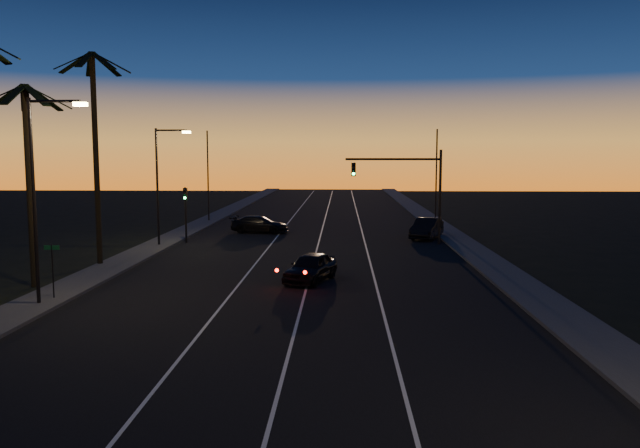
{
  "coord_description": "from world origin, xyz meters",
  "views": [
    {
      "loc": [
        2.25,
        -6.28,
        6.57
      ],
      "look_at": [
        1.18,
        23.95,
        3.24
      ],
      "focal_mm": 35.0,
      "sensor_mm": 36.0,
      "label": 1
    }
  ],
  "objects_px": {
    "cross_car": "(260,224)",
    "lead_car": "(311,267)",
    "signal_mast": "(408,180)",
    "right_car": "(427,228)"
  },
  "relations": [
    {
      "from": "right_car",
      "to": "cross_car",
      "type": "height_order",
      "value": "right_car"
    },
    {
      "from": "signal_mast",
      "to": "cross_car",
      "type": "height_order",
      "value": "signal_mast"
    },
    {
      "from": "cross_car",
      "to": "lead_car",
      "type": "bearing_deg",
      "value": -75.27
    },
    {
      "from": "right_car",
      "to": "cross_car",
      "type": "bearing_deg",
      "value": 166.97
    },
    {
      "from": "right_car",
      "to": "lead_car",
      "type": "bearing_deg",
      "value": -115.86
    },
    {
      "from": "signal_mast",
      "to": "right_car",
      "type": "bearing_deg",
      "value": 59.11
    },
    {
      "from": "lead_car",
      "to": "cross_car",
      "type": "height_order",
      "value": "lead_car"
    },
    {
      "from": "lead_car",
      "to": "signal_mast",
      "type": "bearing_deg",
      "value": 65.31
    },
    {
      "from": "lead_car",
      "to": "cross_car",
      "type": "xyz_separation_m",
      "value": [
        -5.38,
        20.46,
        -0.03
      ]
    },
    {
      "from": "signal_mast",
      "to": "cross_car",
      "type": "xyz_separation_m",
      "value": [
        -11.89,
        6.3,
        -4.06
      ]
    }
  ]
}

